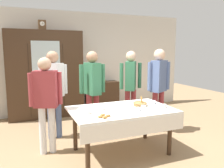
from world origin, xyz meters
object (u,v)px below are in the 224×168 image
at_px(tea_cup_center, 164,106).
at_px(spoon_back_edge, 82,107).
at_px(dining_table, 122,115).
at_px(person_beside_shelf, 46,96).
at_px(tea_cup_far_right, 153,103).
at_px(person_behind_table_left, 54,86).
at_px(wall_cabinet, 46,75).
at_px(book_stack, 102,81).
at_px(tea_cup_mid_right, 138,110).
at_px(spoon_far_right, 82,110).
at_px(tea_cup_front_edge, 102,108).
at_px(person_by_cabinet, 92,85).
at_px(person_near_right_end, 159,82).
at_px(pastry_plate, 104,117).
at_px(person_behind_table_right, 131,81).
at_px(tea_cup_near_right, 143,107).
at_px(bookshelf_low, 102,96).
at_px(mantel_clock, 42,25).
at_px(bread_basket, 140,104).
at_px(spoon_near_left, 151,112).
at_px(tea_cup_near_left, 88,113).

distance_m(tea_cup_center, spoon_back_edge, 1.35).
height_order(dining_table, person_beside_shelf, person_beside_shelf).
height_order(tea_cup_far_right, person_behind_table_left, person_behind_table_left).
relative_size(wall_cabinet, book_stack, 11.48).
xyz_separation_m(tea_cup_mid_right, spoon_far_right, (-0.79, 0.41, -0.02)).
height_order(wall_cabinet, tea_cup_front_edge, wall_cabinet).
xyz_separation_m(person_by_cabinet, person_near_right_end, (1.31, -0.32, 0.03)).
distance_m(pastry_plate, person_behind_table_right, 1.90).
bearing_deg(wall_cabinet, person_behind_table_left, -90.70).
bearing_deg(tea_cup_mid_right, person_behind_table_right, 67.71).
distance_m(tea_cup_mid_right, person_behind_table_left, 1.72).
bearing_deg(spoon_far_right, person_by_cabinet, 61.62).
bearing_deg(tea_cup_near_right, person_behind_table_right, 71.91).
distance_m(bookshelf_low, tea_cup_center, 2.84).
xyz_separation_m(mantel_clock, person_behind_table_left, (0.02, -1.50, -1.26)).
height_order(bookshelf_low, tea_cup_front_edge, bookshelf_low).
distance_m(spoon_far_right, person_behind_table_left, 0.98).
xyz_separation_m(tea_cup_front_edge, spoon_far_right, (-0.29, 0.11, -0.02)).
relative_size(pastry_plate, spoon_back_edge, 2.35).
xyz_separation_m(tea_cup_center, bread_basket, (-0.29, 0.27, 0.01)).
relative_size(book_stack, tea_cup_mid_right, 1.45).
height_order(tea_cup_front_edge, bread_basket, bread_basket).
bearing_deg(tea_cup_mid_right, bookshelf_low, 81.38).
relative_size(bookshelf_low, pastry_plate, 3.22).
relative_size(tea_cup_center, person_near_right_end, 0.08).
distance_m(tea_cup_center, person_beside_shelf, 1.92).
relative_size(bookshelf_low, spoon_back_edge, 7.59).
bearing_deg(person_beside_shelf, book_stack, 51.37).
distance_m(dining_table, tea_cup_mid_right, 0.30).
bearing_deg(person_beside_shelf, tea_cup_front_edge, -25.68).
bearing_deg(person_behind_table_right, person_by_cabinet, -169.63).
bearing_deg(person_beside_shelf, person_behind_table_right, 19.80).
xyz_separation_m(bookshelf_low, book_stack, (0.00, 0.00, 0.44)).
bearing_deg(tea_cup_center, person_near_right_end, 61.61).
bearing_deg(bookshelf_low, wall_cabinet, -178.08).
relative_size(mantel_clock, bread_basket, 1.00).
bearing_deg(tea_cup_near_right, book_stack, 84.00).
height_order(bookshelf_low, spoon_back_edge, bookshelf_low).
xyz_separation_m(pastry_plate, spoon_near_left, (0.77, 0.01, -0.01)).
xyz_separation_m(dining_table, spoon_far_right, (-0.61, 0.20, 0.10)).
bearing_deg(spoon_far_right, pastry_plate, -71.91).
relative_size(tea_cup_mid_right, bread_basket, 0.54).
bearing_deg(tea_cup_near_left, pastry_plate, -60.75).
bearing_deg(tea_cup_near_right, mantel_clock, 114.81).
bearing_deg(spoon_back_edge, mantel_clock, 99.62).
relative_size(mantel_clock, tea_cup_front_edge, 1.85).
relative_size(tea_cup_front_edge, spoon_far_right, 1.09).
relative_size(mantel_clock, tea_cup_near_left, 1.85).
relative_size(tea_cup_far_right, tea_cup_near_right, 1.00).
xyz_separation_m(tea_cup_mid_right, person_near_right_end, (0.95, 0.86, 0.28)).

